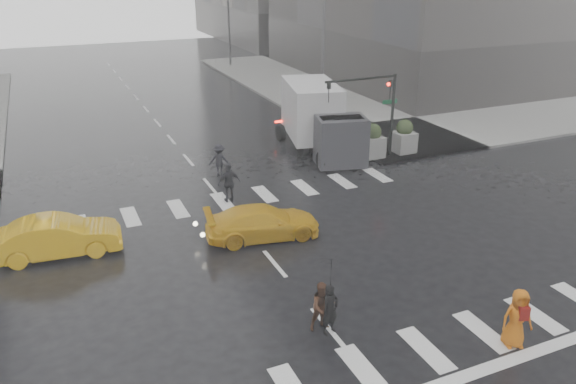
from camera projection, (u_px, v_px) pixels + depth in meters
name	position (u px, v px, depth m)	size (l,w,h in m)	color
ground	(275.00, 264.00, 19.71)	(120.00, 120.00, 0.00)	black
sidewalk_ne	(426.00, 102.00, 41.72)	(35.00, 35.00, 0.15)	gray
road_markings	(275.00, 263.00, 19.71)	(18.00, 48.00, 0.01)	silver
traffic_signal_pole	(377.00, 101.00, 28.59)	(4.45, 0.42, 4.50)	black
street_lamp_near	(321.00, 40.00, 37.05)	(2.15, 0.22, 9.00)	#59595B
street_lamp_far	(227.00, 14.00, 53.94)	(2.15, 0.22, 9.00)	#59595B
planter_west	(339.00, 146.00, 28.86)	(1.10, 1.10, 1.80)	gray
planter_mid	(372.00, 141.00, 29.61)	(1.10, 1.10, 1.80)	gray
planter_east	(404.00, 137.00, 30.35)	(1.10, 1.10, 1.80)	gray
pedestrian_black	(331.00, 283.00, 15.46)	(1.19, 1.20, 2.43)	black
pedestrian_brown	(323.00, 306.00, 15.98)	(0.73, 0.57, 1.51)	#452718
pedestrian_orange	(517.00, 318.00, 15.24)	(0.99, 0.80, 1.75)	#CF660E
pedestrian_far_a	(229.00, 183.00, 24.45)	(1.02, 0.62, 1.74)	black
pedestrian_far_b	(219.00, 160.00, 27.38)	(1.04, 0.57, 1.60)	black
taxi_mid	(58.00, 237.00, 20.04)	(1.52, 4.36, 1.44)	#E8A80C
taxi_rear	(263.00, 222.00, 21.35)	(1.77, 3.85, 1.26)	#E8A80C
box_truck	(319.00, 118.00, 30.38)	(2.57, 6.86, 3.64)	silver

